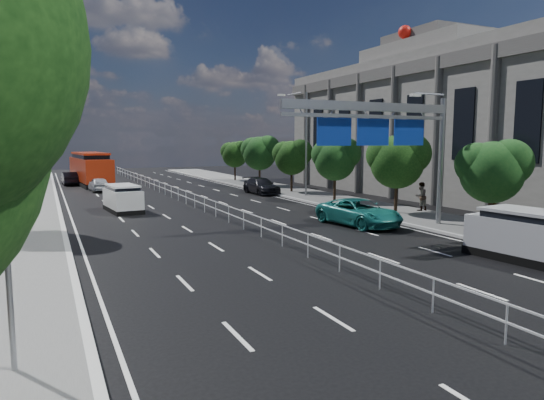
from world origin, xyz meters
TOP-DOWN VIEW (x-y plane):
  - ground at (0.00, 0.00)m, footprint 160.00×160.00m
  - kerb_near at (-9.00, 0.00)m, footprint 0.25×140.00m
  - median_fence at (0.00, 22.50)m, footprint 0.05×85.00m
  - overhead_gantry at (6.74, 10.05)m, footprint 10.24×0.38m
  - streetlight_far at (10.50, 26.00)m, footprint 2.78×2.40m
  - civic_hall at (23.72, 22.00)m, footprint 14.40×36.00m
  - far_tree_c at (11.24, 6.98)m, footprint 3.52×3.28m
  - far_tree_d at (11.25, 14.48)m, footprint 3.85×3.59m
  - far_tree_e at (11.25, 21.98)m, footprint 3.63×3.38m
  - far_tree_f at (11.24, 29.48)m, footprint 3.52×3.28m
  - far_tree_g at (11.25, 36.98)m, footprint 3.96×3.69m
  - far_tree_h at (11.24, 44.48)m, footprint 3.41×3.18m
  - white_minivan at (-4.99, 23.53)m, footprint 2.25×4.44m
  - red_bus at (-5.17, 46.57)m, footprint 3.84×12.25m
  - near_car_silver at (-5.11, 38.71)m, footprint 1.84×4.09m
  - near_car_dark at (-7.33, 47.57)m, footprint 1.80×4.49m
  - silver_minivan at (7.83, 2.00)m, footprint 2.63×5.19m
  - parked_car_teal at (6.50, 12.00)m, footprint 3.18×5.75m
  - parked_car_dark at (8.30, 30.00)m, footprint 2.16×5.08m
  - pedestrian_a at (10.12, 5.87)m, footprint 0.68×0.52m
  - pedestrian_b at (13.29, 14.46)m, footprint 0.99×0.80m

SIDE VIEW (x-z plane):
  - ground at x=0.00m, z-range 0.00..0.00m
  - kerb_near at x=-9.00m, z-range -0.01..0.15m
  - median_fence at x=0.00m, z-range 0.01..1.04m
  - near_car_silver at x=-5.11m, z-range 0.00..1.37m
  - near_car_dark at x=-7.33m, z-range 0.00..1.45m
  - parked_car_dark at x=8.30m, z-range 0.00..1.46m
  - parked_car_teal at x=6.50m, z-range 0.00..1.52m
  - white_minivan at x=-4.99m, z-range -0.02..1.84m
  - pedestrian_a at x=10.12m, z-range 0.14..1.81m
  - silver_minivan at x=7.83m, z-range -0.02..2.06m
  - pedestrian_b at x=13.29m, z-range 0.14..2.08m
  - red_bus at x=-5.17m, z-range 0.08..3.68m
  - far_tree_h at x=11.24m, z-range 0.97..5.88m
  - far_tree_c at x=11.24m, z-range 0.95..5.90m
  - far_tree_f at x=11.24m, z-range 0.98..6.00m
  - far_tree_e at x=11.25m, z-range 0.99..6.12m
  - far_tree_d at x=11.25m, z-range 1.02..6.36m
  - far_tree_g at x=11.25m, z-range 1.03..6.48m
  - streetlight_far at x=10.50m, z-range 0.71..9.71m
  - overhead_gantry at x=6.74m, z-range 1.88..9.33m
  - civic_hall at x=23.72m, z-range -0.91..13.44m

